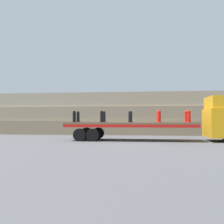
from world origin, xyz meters
name	(u,v)px	position (x,y,z in m)	size (l,w,h in m)	color
ground_plane	(130,140)	(0.00, 0.00, 0.00)	(120.00, 120.00, 0.00)	#474749
rock_cliff	(134,114)	(0.00, 7.15, 2.05)	(60.00, 3.30, 4.11)	#84755B
flatbed_trailer	(122,125)	(-0.60, 0.00, 1.05)	(9.12, 2.51, 1.30)	brown
fire_hydrant_black_near_0	(74,117)	(-3.96, -0.53, 1.70)	(0.29, 0.51, 0.81)	black
fire_hydrant_black_far_0	(78,117)	(-3.96, 0.53, 1.70)	(0.29, 0.51, 0.81)	black
fire_hydrant_black_near_1	(102,116)	(-1.98, -0.53, 1.70)	(0.29, 0.51, 0.81)	black
fire_hydrant_black_far_1	(104,117)	(-1.98, 0.53, 1.70)	(0.29, 0.51, 0.81)	black
fire_hydrant_black_near_2	(130,116)	(0.00, -0.53, 1.70)	(0.29, 0.51, 0.81)	black
fire_hydrant_black_far_2	(131,117)	(0.00, 0.53, 1.70)	(0.29, 0.51, 0.81)	black
fire_hydrant_red_near_3	(159,116)	(1.98, -0.53, 1.70)	(0.29, 0.51, 0.81)	red
fire_hydrant_red_far_3	(158,117)	(1.98, 0.53, 1.70)	(0.29, 0.51, 0.81)	red
fire_hydrant_red_near_4	(189,116)	(3.96, -0.53, 1.70)	(0.29, 0.51, 0.81)	red
fire_hydrant_red_far_4	(186,117)	(3.96, 0.53, 1.70)	(0.29, 0.51, 0.81)	red
cargo_strap_rear	(76,111)	(-3.96, 0.00, 2.12)	(0.05, 2.60, 0.01)	yellow
cargo_strap_middle	(103,111)	(-1.98, 0.00, 2.12)	(0.05, 2.60, 0.01)	yellow
cargo_strap_front	(187,110)	(3.96, 0.00, 2.12)	(0.05, 2.60, 0.01)	yellow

